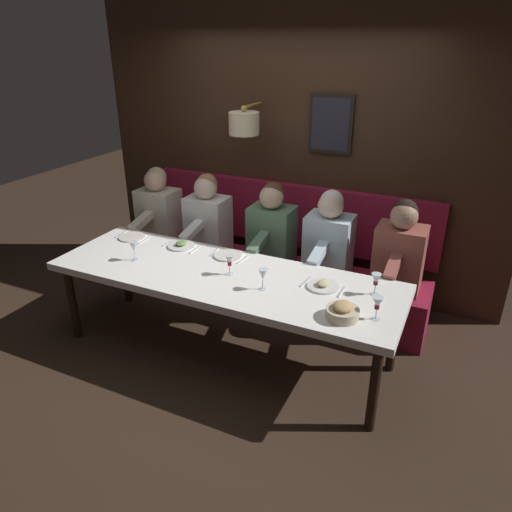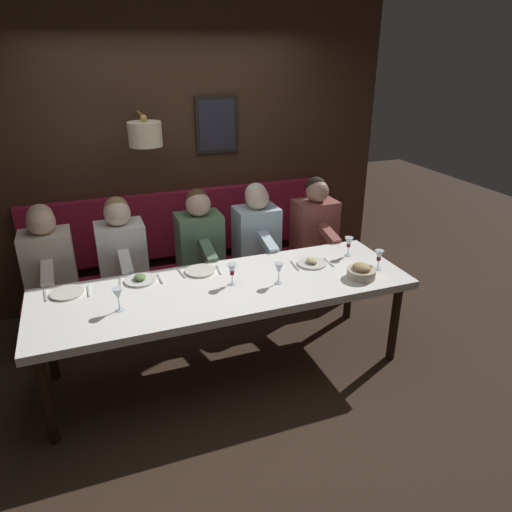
% 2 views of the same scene
% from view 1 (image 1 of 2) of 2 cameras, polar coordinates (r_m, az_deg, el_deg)
% --- Properties ---
extents(ground_plane, '(12.00, 12.00, 0.00)m').
position_cam_1_polar(ground_plane, '(4.10, -3.66, -11.35)').
color(ground_plane, '#332319').
extents(dining_table, '(0.90, 2.79, 0.74)m').
position_cam_1_polar(dining_table, '(3.74, -3.94, -2.92)').
color(dining_table, white).
rests_on(dining_table, ground_plane).
extents(banquette_bench, '(0.52, 2.99, 0.45)m').
position_cam_1_polar(banquette_bench, '(4.66, 1.49, -3.25)').
color(banquette_bench, maroon).
rests_on(banquette_bench, ground_plane).
extents(back_wall_panel, '(0.59, 4.19, 2.90)m').
position_cam_1_polar(back_wall_panel, '(4.76, 4.47, 11.97)').
color(back_wall_panel, '#382316').
rests_on(back_wall_panel, ground_plane).
extents(diner_nearest, '(0.60, 0.40, 0.79)m').
position_cam_1_polar(diner_nearest, '(4.11, 16.87, 0.78)').
color(diner_nearest, '#934C42').
rests_on(diner_nearest, banquette_bench).
extents(diner_near, '(0.60, 0.40, 0.79)m').
position_cam_1_polar(diner_near, '(4.22, 8.73, 2.24)').
color(diner_near, silver).
rests_on(diner_near, banquette_bench).
extents(diner_middle, '(0.60, 0.40, 0.79)m').
position_cam_1_polar(diner_middle, '(4.39, 1.88, 3.43)').
color(diner_middle, '#567A5B').
rests_on(diner_middle, banquette_bench).
extents(diner_far, '(0.60, 0.40, 0.79)m').
position_cam_1_polar(diner_far, '(4.69, -5.86, 4.72)').
color(diner_far, white).
rests_on(diner_far, banquette_bench).
extents(diner_farthest, '(0.60, 0.40, 0.79)m').
position_cam_1_polar(diner_farthest, '(5.00, -11.66, 5.62)').
color(diner_farthest, beige).
rests_on(diner_farthest, banquette_bench).
extents(place_setting_0, '(0.24, 0.31, 0.01)m').
position_cam_1_polar(place_setting_0, '(4.50, -14.66, 2.22)').
color(place_setting_0, silver).
rests_on(place_setting_0, dining_table).
extents(place_setting_1, '(0.24, 0.31, 0.05)m').
position_cam_1_polar(place_setting_1, '(3.53, 8.05, -3.51)').
color(place_setting_1, silver).
rests_on(place_setting_1, dining_table).
extents(place_setting_2, '(0.24, 0.32, 0.01)m').
position_cam_1_polar(place_setting_2, '(4.00, -3.37, 0.08)').
color(place_setting_2, silver).
rests_on(place_setting_2, dining_table).
extents(place_setting_3, '(0.24, 0.32, 0.05)m').
position_cam_1_polar(place_setting_3, '(4.22, -8.95, 1.31)').
color(place_setting_3, silver).
rests_on(place_setting_3, dining_table).
extents(wine_glass_0, '(0.07, 0.07, 0.16)m').
position_cam_1_polar(wine_glass_0, '(3.64, -3.20, -0.59)').
color(wine_glass_0, silver).
rests_on(wine_glass_0, dining_table).
extents(wine_glass_1, '(0.07, 0.07, 0.16)m').
position_cam_1_polar(wine_glass_1, '(3.47, 14.20, -2.80)').
color(wine_glass_1, silver).
rests_on(wine_glass_1, dining_table).
extents(wine_glass_2, '(0.07, 0.07, 0.16)m').
position_cam_1_polar(wine_glass_2, '(3.43, 0.84, -2.28)').
color(wine_glass_2, silver).
rests_on(wine_glass_2, dining_table).
extents(wine_glass_3, '(0.07, 0.07, 0.16)m').
position_cam_1_polar(wine_glass_3, '(4.00, -14.46, 1.04)').
color(wine_glass_3, silver).
rests_on(wine_glass_3, dining_table).
extents(wine_glass_4, '(0.07, 0.07, 0.16)m').
position_cam_1_polar(wine_glass_4, '(3.17, 14.36, -5.58)').
color(wine_glass_4, silver).
rests_on(wine_glass_4, dining_table).
extents(bread_bowl, '(0.22, 0.22, 0.12)m').
position_cam_1_polar(bread_bowl, '(3.17, 10.33, -6.57)').
color(bread_bowl, beige).
rests_on(bread_bowl, dining_table).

